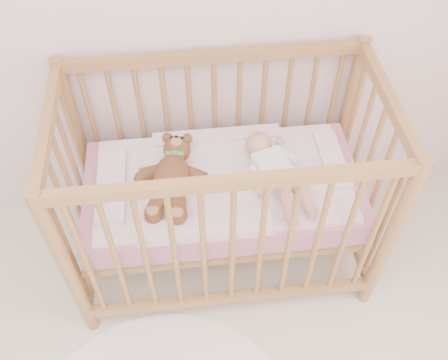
{
  "coord_description": "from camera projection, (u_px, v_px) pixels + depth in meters",
  "views": [
    {
      "loc": [
        0.32,
        0.2,
        2.23
      ],
      "look_at": [
        0.47,
        1.55,
        0.62
      ],
      "focal_mm": 40.0,
      "sensor_mm": 36.0,
      "label": 1
    }
  ],
  "objects": [
    {
      "name": "crib",
      "position": [
        223.0,
        189.0,
        2.23
      ],
      "size": [
        1.36,
        0.76,
        1.0
      ],
      "primitive_type": null,
      "color": "#A67C46",
      "rests_on": "floor"
    },
    {
      "name": "mattress",
      "position": [
        223.0,
        191.0,
        2.24
      ],
      "size": [
        1.22,
        0.62,
        0.13
      ],
      "primitive_type": "cube",
      "color": "#CE809F",
      "rests_on": "crib"
    },
    {
      "name": "blanket",
      "position": [
        223.0,
        180.0,
        2.19
      ],
      "size": [
        1.1,
        0.58,
        0.06
      ],
      "primitive_type": null,
      "color": "#F3A8C8",
      "rests_on": "mattress"
    },
    {
      "name": "baby",
      "position": [
        275.0,
        168.0,
        2.13
      ],
      "size": [
        0.39,
        0.58,
        0.13
      ],
      "primitive_type": null,
      "rotation": [
        0.0,
        0.0,
        0.29
      ],
      "color": "white",
      "rests_on": "blanket"
    },
    {
      "name": "teddy_bear",
      "position": [
        171.0,
        175.0,
        2.09
      ],
      "size": [
        0.42,
        0.54,
        0.13
      ],
      "primitive_type": null,
      "rotation": [
        0.0,
        0.0,
        -0.18
      ],
      "color": "brown",
      "rests_on": "blanket"
    }
  ]
}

